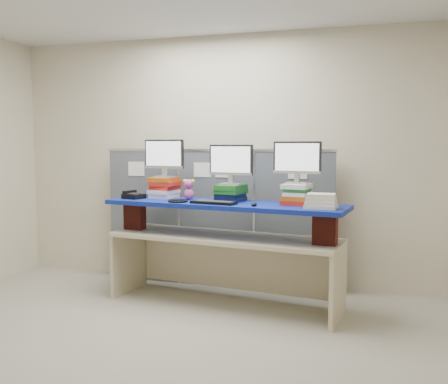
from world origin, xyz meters
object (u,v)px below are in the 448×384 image
(monitor_center, at_px, (231,162))
(blue_board, at_px, (224,204))
(keyboard, at_px, (214,202))
(desk_phone, at_px, (133,196))
(monitor_left, at_px, (164,156))
(desk, at_px, (224,250))
(monitor_right, at_px, (297,160))

(monitor_center, bearing_deg, blue_board, -100.80)
(keyboard, relative_size, desk_phone, 1.96)
(keyboard, bearing_deg, desk_phone, 177.30)
(monitor_center, bearing_deg, monitor_left, 180.00)
(monitor_left, xyz_separation_m, desk_phone, (-0.29, -0.15, -0.41))
(desk, xyz_separation_m, monitor_right, (0.70, 0.02, 0.88))
(desk, bearing_deg, blue_board, 7.95)
(monitor_center, bearing_deg, monitor_right, -0.00)
(blue_board, xyz_separation_m, monitor_left, (-0.71, 0.22, 0.46))
(monitor_right, bearing_deg, monitor_center, 180.00)
(monitor_left, xyz_separation_m, monitor_right, (1.42, -0.20, -0.02))
(desk, height_order, monitor_left, monitor_left)
(monitor_center, xyz_separation_m, keyboard, (-0.10, -0.27, -0.37))
(desk_phone, bearing_deg, monitor_left, 44.60)
(blue_board, relative_size, desk_phone, 10.21)
(blue_board, xyz_separation_m, keyboard, (-0.06, -0.15, 0.04))
(monitor_center, xyz_separation_m, monitor_right, (0.66, -0.09, 0.03))
(desk, relative_size, blue_board, 0.99)
(monitor_left, distance_m, monitor_right, 1.43)
(desk, bearing_deg, monitor_left, 170.88)
(blue_board, bearing_deg, monitor_right, 9.71)
(keyboard, bearing_deg, desk, 79.42)
(desk, bearing_deg, monitor_right, 9.71)
(monitor_center, height_order, desk_phone, monitor_center)
(monitor_left, distance_m, desk_phone, 0.52)
(desk, distance_m, monitor_center, 0.86)
(monitor_right, relative_size, keyboard, 0.99)
(desk_phone, bearing_deg, blue_board, 12.81)
(monitor_left, bearing_deg, blue_board, -9.12)
(keyboard, bearing_deg, monitor_right, 23.22)
(desk, height_order, monitor_center, monitor_center)
(monitor_right, bearing_deg, blue_board, -170.29)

